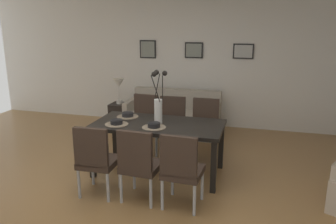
{
  "coord_description": "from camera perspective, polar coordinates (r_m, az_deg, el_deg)",
  "views": [
    {
      "loc": [
        1.4,
        -3.63,
        2.11
      ],
      "look_at": [
        0.19,
        0.78,
        0.89
      ],
      "focal_mm": 36.44,
      "sensor_mm": 36.0,
      "label": 1
    }
  ],
  "objects": [
    {
      "name": "bowl_far_left",
      "position": [
        4.55,
        -2.37,
        -2.12
      ],
      "size": [
        0.17,
        0.17,
        0.07
      ],
      "color": "black",
      "rests_on": "dining_table"
    },
    {
      "name": "dining_chair_mid_left",
      "position": [
        3.92,
        2.22,
        -9.22
      ],
      "size": [
        0.47,
        0.47,
        0.92
      ],
      "color": "#33261E",
      "rests_on": "ground"
    },
    {
      "name": "dining_chair_far_right",
      "position": [
        5.59,
        0.57,
        -1.73
      ],
      "size": [
        0.46,
        0.46,
        0.92
      ],
      "color": "#33261E",
      "rests_on": "ground"
    },
    {
      "name": "framed_picture_right",
      "position": [
        6.85,
        12.49,
        9.88
      ],
      "size": [
        0.39,
        0.03,
        0.29
      ],
      "color": "black"
    },
    {
      "name": "dining_table",
      "position": [
        4.77,
        -1.62,
        -2.78
      ],
      "size": [
        1.8,
        0.9,
        0.74
      ],
      "color": "black",
      "rests_on": "ground"
    },
    {
      "name": "placemat_far_left",
      "position": [
        4.56,
        -2.37,
        -2.56
      ],
      "size": [
        0.32,
        0.32,
        0.01
      ],
      "primitive_type": "cylinder",
      "color": "#7F705B",
      "rests_on": "dining_table"
    },
    {
      "name": "ground_plane",
      "position": [
        4.43,
        -5.18,
        -13.62
      ],
      "size": [
        9.0,
        9.0,
        0.0
      ],
      "primitive_type": "plane",
      "color": "olive"
    },
    {
      "name": "framed_picture_center",
      "position": [
        6.97,
        4.34,
        10.26
      ],
      "size": [
        0.36,
        0.03,
        0.31
      ],
      "color": "black"
    },
    {
      "name": "placemat_near_right",
      "position": [
        5.11,
        -6.77,
        -0.75
      ],
      "size": [
        0.32,
        0.32,
        0.01
      ],
      "primitive_type": "cylinder",
      "color": "#7F705B",
      "rests_on": "dining_table"
    },
    {
      "name": "table_lamp",
      "position": [
        6.81,
        -8.22,
        4.45
      ],
      "size": [
        0.22,
        0.22,
        0.51
      ],
      "color": "beige",
      "rests_on": "side_table"
    },
    {
      "name": "back_wall_panel",
      "position": [
        7.07,
        3.87,
        8.29
      ],
      "size": [
        9.0,
        0.1,
        2.6
      ],
      "primitive_type": "cube",
      "color": "silver",
      "rests_on": "ground"
    },
    {
      "name": "sofa",
      "position": [
        6.68,
        0.93,
        -1.0
      ],
      "size": [
        1.77,
        0.84,
        0.8
      ],
      "color": "#A89E8E",
      "rests_on": "ground"
    },
    {
      "name": "bowl_near_right",
      "position": [
        5.1,
        -6.78,
        -0.34
      ],
      "size": [
        0.17,
        0.17,
        0.07
      ],
      "color": "black",
      "rests_on": "dining_table"
    },
    {
      "name": "framed_picture_left",
      "position": [
        7.22,
        -3.4,
        10.44
      ],
      "size": [
        0.35,
        0.03,
        0.37
      ],
      "color": "black"
    },
    {
      "name": "dining_chair_near_right",
      "position": [
        5.76,
        -4.12,
        -1.26
      ],
      "size": [
        0.47,
        0.47,
        0.92
      ],
      "color": "#33261E",
      "rests_on": "ground"
    },
    {
      "name": "bowl_near_left",
      "position": [
        4.74,
        -8.61,
        -1.59
      ],
      "size": [
        0.17,
        0.17,
        0.07
      ],
      "color": "black",
      "rests_on": "dining_table"
    },
    {
      "name": "dining_chair_far_left",
      "position": [
        4.08,
        -4.89,
        -8.29
      ],
      "size": [
        0.46,
        0.46,
        0.92
      ],
      "color": "#33261E",
      "rests_on": "ground"
    },
    {
      "name": "dining_chair_mid_right",
      "position": [
        5.48,
        6.11,
        -2.15
      ],
      "size": [
        0.44,
        0.44,
        0.92
      ],
      "color": "#33261E",
      "rests_on": "ground"
    },
    {
      "name": "side_table",
      "position": [
        6.95,
        -8.03,
        -0.69
      ],
      "size": [
        0.36,
        0.36,
        0.52
      ],
      "primitive_type": "cube",
      "color": "black",
      "rests_on": "ground"
    },
    {
      "name": "placemat_near_left",
      "position": [
        4.75,
        -8.59,
        -2.02
      ],
      "size": [
        0.32,
        0.32,
        0.01
      ],
      "primitive_type": "cylinder",
      "color": "#7F705B",
      "rests_on": "dining_table"
    },
    {
      "name": "centerpiece_vase",
      "position": [
        4.68,
        -1.64,
        1.44
      ],
      "size": [
        0.21,
        0.23,
        0.73
      ],
      "color": "silver",
      "rests_on": "dining_table"
    },
    {
      "name": "dining_chair_near_left",
      "position": [
        4.27,
        -11.97,
        -7.45
      ],
      "size": [
        0.45,
        0.45,
        0.92
      ],
      "color": "#33261E",
      "rests_on": "ground"
    }
  ]
}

